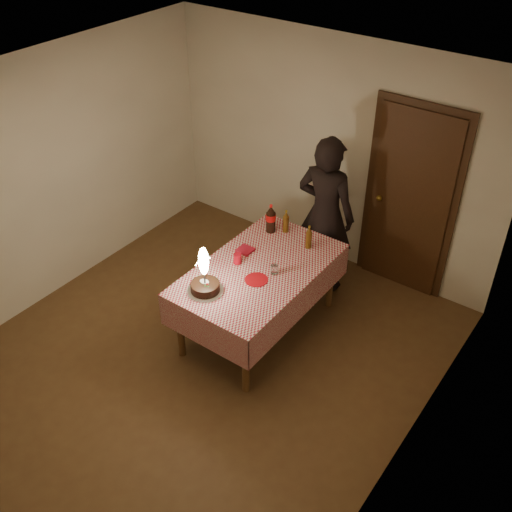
# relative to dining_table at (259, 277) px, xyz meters

# --- Properties ---
(ground) EXTENTS (4.00, 4.50, 0.01)m
(ground) POSITION_rel_dining_table_xyz_m (-0.20, -0.66, -0.67)
(ground) COLOR brown
(ground) RESTS_ON ground
(room_shell) EXTENTS (4.04, 4.54, 2.62)m
(room_shell) POSITION_rel_dining_table_xyz_m (-0.16, -0.58, 0.98)
(room_shell) COLOR beige
(room_shell) RESTS_ON ground
(dining_table) EXTENTS (1.02, 1.72, 0.78)m
(dining_table) POSITION_rel_dining_table_xyz_m (0.00, 0.00, 0.00)
(dining_table) COLOR brown
(dining_table) RESTS_ON ground
(birthday_cake) EXTENTS (0.33, 0.33, 0.48)m
(birthday_cake) POSITION_rel_dining_table_xyz_m (-0.20, -0.56, 0.23)
(birthday_cake) COLOR white
(birthday_cake) RESTS_ON dining_table
(red_plate) EXTENTS (0.22, 0.22, 0.01)m
(red_plate) POSITION_rel_dining_table_xyz_m (0.09, -0.16, 0.11)
(red_plate) COLOR #AA0B13
(red_plate) RESTS_ON dining_table
(red_cup) EXTENTS (0.08, 0.08, 0.10)m
(red_cup) POSITION_rel_dining_table_xyz_m (-0.22, -0.05, 0.15)
(red_cup) COLOR #AA0B1A
(red_cup) RESTS_ON dining_table
(clear_cup) EXTENTS (0.07, 0.07, 0.09)m
(clear_cup) POSITION_rel_dining_table_xyz_m (0.16, 0.02, 0.15)
(clear_cup) COLOR silver
(clear_cup) RESTS_ON dining_table
(napkin_stack) EXTENTS (0.15, 0.15, 0.02)m
(napkin_stack) POSITION_rel_dining_table_xyz_m (-0.28, 0.16, 0.11)
(napkin_stack) COLOR #A41226
(napkin_stack) RESTS_ON dining_table
(cola_bottle) EXTENTS (0.10, 0.10, 0.32)m
(cola_bottle) POSITION_rel_dining_table_xyz_m (-0.28, 0.59, 0.26)
(cola_bottle) COLOR black
(cola_bottle) RESTS_ON dining_table
(amber_bottle_left) EXTENTS (0.06, 0.06, 0.25)m
(amber_bottle_left) POSITION_rel_dining_table_xyz_m (-0.15, 0.68, 0.22)
(amber_bottle_left) COLOR #51310D
(amber_bottle_left) RESTS_ON dining_table
(amber_bottle_right) EXTENTS (0.06, 0.06, 0.25)m
(amber_bottle_right) POSITION_rel_dining_table_xyz_m (0.19, 0.58, 0.22)
(amber_bottle_right) COLOR #51310D
(amber_bottle_right) RESTS_ON dining_table
(photographer) EXTENTS (0.67, 0.48, 1.78)m
(photographer) POSITION_rel_dining_table_xyz_m (0.11, 1.04, 0.22)
(photographer) COLOR black
(photographer) RESTS_ON ground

